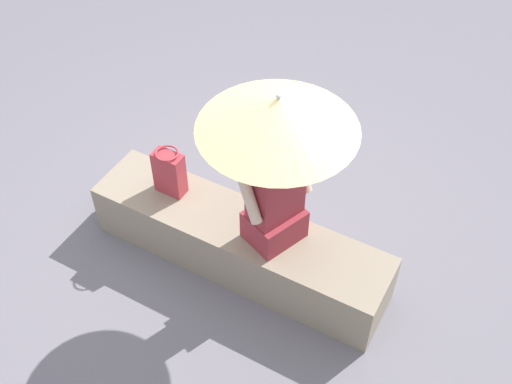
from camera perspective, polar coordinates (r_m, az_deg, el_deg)
The scene contains 5 objects.
ground_plane at distance 4.49m, azimuth -1.49°, elevation -6.32°, with size 14.00×14.00×0.00m, color slate.
stone_bench at distance 4.32m, azimuth -1.55°, elevation -4.63°, with size 2.10×0.48×0.42m, color gray.
person_seated at distance 3.80m, azimuth 1.75°, elevation -0.19°, with size 0.38×0.51×0.90m.
parasol at distance 3.32m, azimuth 1.99°, elevation 7.05°, with size 0.90×0.90×1.18m.
handbag_black at distance 4.28m, azimuth -7.83°, elevation 1.78°, with size 0.21×0.16×0.35m.
Camera 1 is at (-1.43, 2.34, 3.55)m, focal length 44.27 mm.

